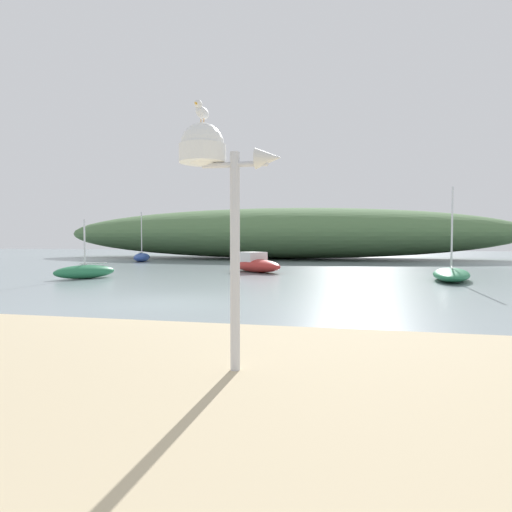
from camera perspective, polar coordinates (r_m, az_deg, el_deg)
ground_plane at (r=12.34m, az=-11.70°, el=-6.20°), size 120.00×120.00×0.00m
distant_hill at (r=40.81m, az=3.18°, el=3.08°), size 43.98×13.00×4.80m
mast_structure at (r=5.28m, az=-6.00°, el=12.27°), size 1.26×0.58×3.03m
seagull_on_radar at (r=5.45m, az=-7.36°, el=18.88°), size 0.15×0.35×0.25m
sailboat_far_right at (r=35.72m, az=-15.21°, el=-0.15°), size 2.03×3.47×4.05m
sailboat_outer_mooring at (r=20.36m, az=24.92°, el=-2.24°), size 2.33×4.47×4.11m
sailboat_by_sandbar at (r=20.98m, az=-22.14°, el=-1.96°), size 2.32×2.91×2.73m
motorboat_west_reach at (r=23.38m, az=-0.12°, el=-1.09°), size 3.90×3.75×1.10m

